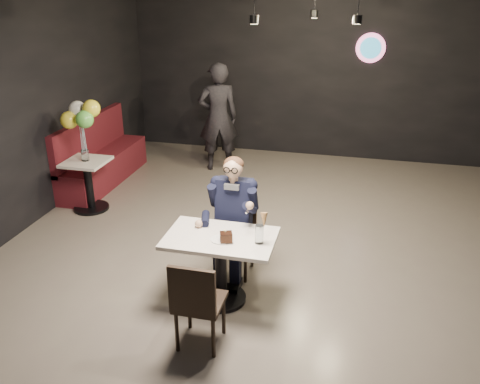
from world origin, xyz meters
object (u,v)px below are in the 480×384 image
(balloon_vase, at_px, (85,155))
(booth_bench, at_px, (102,151))
(side_table, at_px, (89,186))
(seated_man, at_px, (234,216))
(chair_far, at_px, (234,237))
(sundae_glass, at_px, (259,234))
(chair_near, at_px, (200,300))
(passerby, at_px, (218,117))
(main_table, at_px, (221,269))

(balloon_vase, bearing_deg, booth_bench, 106.70)
(side_table, distance_m, balloon_vase, 0.47)
(side_table, xyz_separation_m, balloon_vase, (0.00, 0.00, 0.47))
(balloon_vase, bearing_deg, seated_man, -25.39)
(side_table, bearing_deg, seated_man, -25.39)
(chair_far, xyz_separation_m, sundae_glass, (0.40, -0.59, 0.38))
(chair_near, height_order, passerby, passerby)
(passerby, bearing_deg, main_table, 85.59)
(sundae_glass, relative_size, balloon_vase, 1.21)
(passerby, bearing_deg, sundae_glass, 90.83)
(sundae_glass, height_order, passerby, passerby)
(seated_man, relative_size, side_table, 2.01)
(main_table, bearing_deg, sundae_glass, -5.47)
(chair_near, relative_size, balloon_vase, 5.87)
(sundae_glass, bearing_deg, booth_bench, 138.90)
(main_table, distance_m, chair_far, 0.56)
(booth_bench, bearing_deg, chair_far, -38.18)
(booth_bench, height_order, passerby, passerby)
(side_table, bearing_deg, chair_far, -25.39)
(passerby, bearing_deg, booth_bench, 12.50)
(sundae_glass, bearing_deg, side_table, 148.46)
(chair_far, bearing_deg, balloon_vase, 154.61)
(sundae_glass, relative_size, passerby, 0.10)
(chair_near, xyz_separation_m, sundae_glass, (0.40, 0.65, 0.38))
(chair_near, xyz_separation_m, booth_bench, (-2.75, 3.40, 0.08))
(balloon_vase, height_order, passerby, passerby)
(main_table, distance_m, seated_man, 0.65)
(booth_bench, relative_size, side_table, 2.99)
(chair_far, bearing_deg, sundae_glass, -55.59)
(side_table, xyz_separation_m, passerby, (1.34, 2.08, 0.56))
(sundae_glass, bearing_deg, chair_near, -121.83)
(side_table, relative_size, balloon_vase, 4.58)
(seated_man, distance_m, sundae_glass, 0.72)
(main_table, bearing_deg, booth_bench, 135.40)
(passerby, bearing_deg, balloon_vase, 36.38)
(chair_far, height_order, seated_man, seated_man)
(booth_bench, bearing_deg, side_table, -73.30)
(booth_bench, distance_m, balloon_vase, 1.08)
(seated_man, bearing_deg, chair_far, 90.00)
(chair_far, relative_size, balloon_vase, 5.87)
(chair_far, bearing_deg, side_table, 154.61)
(passerby, bearing_deg, seated_man, 88.18)
(chair_far, distance_m, seated_man, 0.26)
(seated_man, height_order, balloon_vase, seated_man)
(main_table, xyz_separation_m, seated_man, (-0.00, 0.55, 0.34))
(chair_far, xyz_separation_m, balloon_vase, (-2.45, 1.16, 0.37))
(chair_near, bearing_deg, balloon_vase, 135.65)
(chair_far, relative_size, side_table, 1.28)
(main_table, relative_size, seated_man, 0.76)
(sundae_glass, bearing_deg, seated_man, 124.41)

